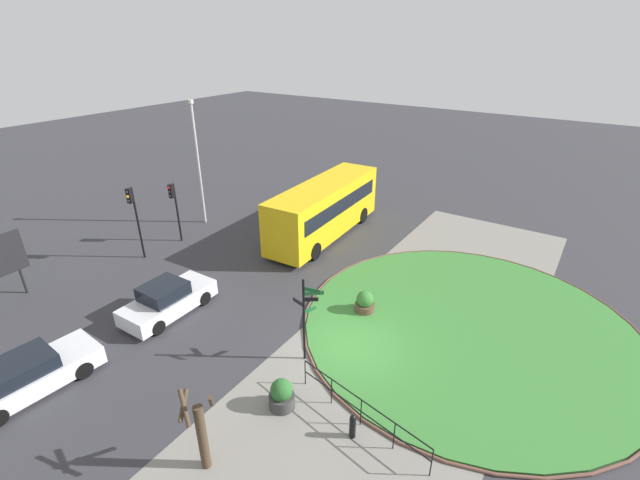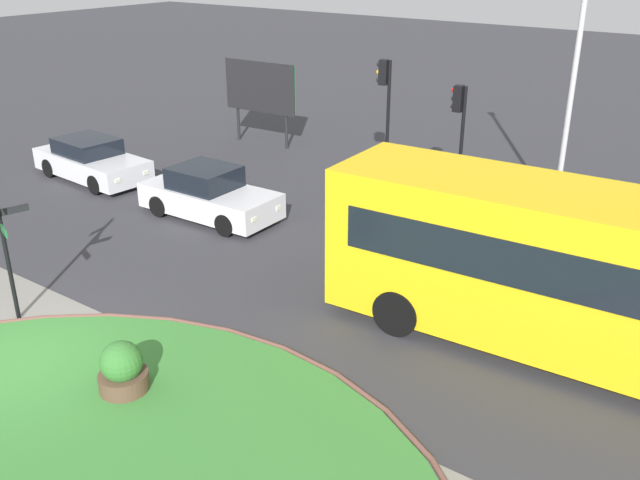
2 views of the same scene
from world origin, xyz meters
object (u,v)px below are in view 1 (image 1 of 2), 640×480
car_far_lane (168,300)px  planter_near_signpost (365,303)px  signpost_directional (306,313)px  car_near_lane (29,375)px  bollard_foreground (353,426)px  traffic_light_near (174,200)px  bus_yellow (324,208)px  planter_kerbside (282,395)px  lamppost_tall (198,160)px  street_tree_bare (201,431)px  traffic_light_far (133,208)px

car_far_lane → planter_near_signpost: 8.74m
signpost_directional → car_near_lane: bearing=133.2°
bollard_foreground → traffic_light_near: (6.43, 15.59, 2.18)m
signpost_directional → planter_near_signpost: signpost_directional is taller
bus_yellow → planter_kerbside: size_ratio=8.68×
signpost_directional → car_near_lane: (-6.64, 7.08, -1.46)m
signpost_directional → car_near_lane: size_ratio=0.78×
signpost_directional → lamppost_tall: (7.19, 13.28, 2.08)m
street_tree_bare → planter_kerbside: bearing=-8.8°
bollard_foreground → planter_kerbside: bearing=95.5°
signpost_directional → bollard_foreground: bearing=-123.5°
bollard_foreground → street_tree_bare: size_ratio=0.30×
car_near_lane → car_far_lane: car_far_lane is taller
traffic_light_near → street_tree_bare: size_ratio=1.21×
planter_kerbside → lamppost_tall: bearing=55.5°
street_tree_bare → traffic_light_far: bearing=60.6°
bus_yellow → car_far_lane: bus_yellow is taller
car_near_lane → traffic_light_near: 12.27m
planter_near_signpost → planter_kerbside: (-6.37, -0.31, 0.03)m
car_far_lane → traffic_light_near: 7.79m
car_far_lane → traffic_light_far: bearing=63.4°
lamppost_tall → bollard_foreground: bearing=-119.5°
bus_yellow → lamppost_tall: lamppost_tall is taller
bollard_foreground → traffic_light_far: (3.84, 15.58, 2.53)m
bollard_foreground → car_far_lane: size_ratio=0.21×
traffic_light_far → traffic_light_near: bearing=166.4°
bus_yellow → car_near_lane: bus_yellow is taller
lamppost_tall → planter_near_signpost: bearing=-103.3°
signpost_directional → street_tree_bare: signpost_directional is taller
car_far_lane → planter_near_signpost: (4.88, -7.25, -0.21)m
traffic_light_far → planter_near_signpost: traffic_light_far is taller
traffic_light_near → planter_kerbside: traffic_light_near is taller
bus_yellow → planter_kerbside: bearing=-155.7°
bus_yellow → traffic_light_far: size_ratio=2.33×
planter_kerbside → planter_near_signpost: bearing=2.8°
traffic_light_far → bus_yellow: bearing=126.7°
traffic_light_near → traffic_light_far: 2.62m
car_near_lane → lamppost_tall: bearing=28.4°
bollard_foreground → lamppost_tall: lamppost_tall is taller
bus_yellow → street_tree_bare: bus_yellow is taller
bollard_foreground → traffic_light_near: 17.00m
lamppost_tall → planter_kerbside: size_ratio=7.06×
signpost_directional → bollard_foreground: size_ratio=3.95×
planter_kerbside → signpost_directional: bearing=16.1°
bus_yellow → planter_near_signpost: bearing=-137.4°
bus_yellow → planter_kerbside: 13.84m
bus_yellow → lamppost_tall: size_ratio=1.23×
car_far_lane → street_tree_bare: (-4.46, -7.10, 0.75)m
car_far_lane → lamppost_tall: bearing=37.2°
planter_kerbside → car_near_lane: bearing=118.6°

